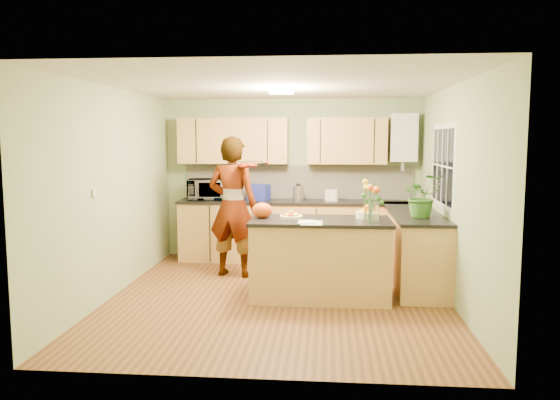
{
  "coord_description": "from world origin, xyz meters",
  "views": [
    {
      "loc": [
        0.57,
        -6.35,
        1.9
      ],
      "look_at": [
        -0.03,
        0.5,
        1.11
      ],
      "focal_mm": 35.0,
      "sensor_mm": 36.0,
      "label": 1
    }
  ],
  "objects": [
    {
      "name": "ceiling_lamp",
      "position": [
        0.0,
        0.3,
        2.46
      ],
      "size": [
        0.3,
        0.3,
        0.07
      ],
      "color": "#FFEABF",
      "rests_on": "ceiling"
    },
    {
      "name": "upper_cabinets",
      "position": [
        -0.18,
        2.08,
        1.85
      ],
      "size": [
        3.2,
        0.34,
        0.7
      ],
      "color": "tan",
      "rests_on": "wall_back"
    },
    {
      "name": "wall_front",
      "position": [
        0.0,
        -2.25,
        1.25
      ],
      "size": [
        4.0,
        0.02,
        2.5
      ],
      "primitive_type": "cube",
      "color": "#95A676",
      "rests_on": "floor"
    },
    {
      "name": "splashback",
      "position": [
        0.1,
        2.23,
        1.2
      ],
      "size": [
        3.6,
        0.02,
        0.52
      ],
      "primitive_type": "cube",
      "color": "beige",
      "rests_on": "back_counter"
    },
    {
      "name": "microwave",
      "position": [
        -1.31,
        1.97,
        1.1
      ],
      "size": [
        0.62,
        0.45,
        0.32
      ],
      "primitive_type": "imported",
      "rotation": [
        0.0,
        0.0,
        0.11
      ],
      "color": "silver",
      "rests_on": "back_counter"
    },
    {
      "name": "wall_left",
      "position": [
        -2.0,
        0.0,
        1.25
      ],
      "size": [
        0.02,
        4.5,
        2.5
      ],
      "primitive_type": "cube",
      "color": "#95A676",
      "rests_on": "floor"
    },
    {
      "name": "right_counter",
      "position": [
        1.7,
        0.85,
        0.47
      ],
      "size": [
        0.62,
        2.24,
        0.94
      ],
      "color": "tan",
      "rests_on": "floor"
    },
    {
      "name": "wall_back",
      "position": [
        0.0,
        2.25,
        1.25
      ],
      "size": [
        4.0,
        0.02,
        2.5
      ],
      "primitive_type": "cube",
      "color": "#95A676",
      "rests_on": "floor"
    },
    {
      "name": "potted_plant",
      "position": [
        1.7,
        0.3,
        1.2
      ],
      "size": [
        0.59,
        0.55,
        0.53
      ],
      "primitive_type": "imported",
      "rotation": [
        0.0,
        0.0,
        0.35
      ],
      "color": "#346822",
      "rests_on": "right_counter"
    },
    {
      "name": "peninsula_island",
      "position": [
        0.49,
        0.02,
        0.47
      ],
      "size": [
        1.65,
        0.84,
        0.94
      ],
      "color": "tan",
      "rests_on": "floor"
    },
    {
      "name": "boiler",
      "position": [
        1.7,
        2.09,
        1.9
      ],
      "size": [
        0.4,
        0.3,
        0.86
      ],
      "color": "silver",
      "rests_on": "wall_back"
    },
    {
      "name": "wall_right",
      "position": [
        2.0,
        0.0,
        1.25
      ],
      "size": [
        0.02,
        4.5,
        2.5
      ],
      "primitive_type": "cube",
      "color": "#95A676",
      "rests_on": "floor"
    },
    {
      "name": "light_switch",
      "position": [
        -1.99,
        -0.6,
        1.3
      ],
      "size": [
        0.02,
        0.09,
        0.09
      ],
      "primitive_type": "cube",
      "color": "silver",
      "rests_on": "wall_left"
    },
    {
      "name": "kettle",
      "position": [
        0.12,
        1.95,
        1.07
      ],
      "size": [
        0.16,
        0.16,
        0.31
      ],
      "rotation": [
        0.0,
        0.0,
        0.34
      ],
      "color": "#B8B8BD",
      "rests_on": "back_counter"
    },
    {
      "name": "ceiling",
      "position": [
        0.0,
        0.0,
        2.5
      ],
      "size": [
        4.0,
        4.5,
        0.02
      ],
      "primitive_type": "cube",
      "color": "silver",
      "rests_on": "wall_back"
    },
    {
      "name": "fruit_dish",
      "position": [
        0.14,
        0.02,
        0.98
      ],
      "size": [
        0.27,
        0.27,
        0.09
      ],
      "color": "beige",
      "rests_on": "peninsula_island"
    },
    {
      "name": "jar_white",
      "position": [
        0.67,
        1.94,
        1.03
      ],
      "size": [
        0.15,
        0.15,
        0.18
      ],
      "primitive_type": "cylinder",
      "rotation": [
        0.0,
        0.0,
        -0.43
      ],
      "color": "silver",
      "rests_on": "back_counter"
    },
    {
      "name": "violinist",
      "position": [
        -0.72,
        0.96,
        0.96
      ],
      "size": [
        0.78,
        0.6,
        1.92
      ],
      "primitive_type": "imported",
      "rotation": [
        0.0,
        0.0,
        2.93
      ],
      "color": "tan",
      "rests_on": "floor"
    },
    {
      "name": "blue_box",
      "position": [
        -0.49,
        1.98,
        1.06
      ],
      "size": [
        0.35,
        0.3,
        0.24
      ],
      "primitive_type": "cube",
      "rotation": [
        0.0,
        0.0,
        -0.29
      ],
      "color": "navy",
      "rests_on": "back_counter"
    },
    {
      "name": "floor",
      "position": [
        0.0,
        0.0,
        0.0
      ],
      "size": [
        4.5,
        4.5,
        0.0
      ],
      "primitive_type": "plane",
      "color": "#573518",
      "rests_on": "ground"
    },
    {
      "name": "orange_bowl",
      "position": [
        1.04,
        0.17,
        1.01
      ],
      "size": [
        0.26,
        0.26,
        0.15
      ],
      "color": "beige",
      "rests_on": "peninsula_island"
    },
    {
      "name": "back_counter",
      "position": [
        0.1,
        1.95,
        0.47
      ],
      "size": [
        3.64,
        0.62,
        0.94
      ],
      "color": "tan",
      "rests_on": "floor"
    },
    {
      "name": "violin",
      "position": [
        -0.52,
        0.74,
        1.54
      ],
      "size": [
        0.57,
        0.5,
        0.14
      ],
      "primitive_type": null,
      "rotation": [
        0.17,
        0.0,
        -0.61
      ],
      "color": "#4F0904",
      "rests_on": "violinist"
    },
    {
      "name": "window_right",
      "position": [
        1.99,
        0.6,
        1.55
      ],
      "size": [
        0.01,
        1.3,
        1.05
      ],
      "color": "silver",
      "rests_on": "wall_right"
    },
    {
      "name": "papers",
      "position": [
        0.39,
        -0.28,
        0.95
      ],
      "size": [
        0.24,
        0.33,
        0.01
      ],
      "primitive_type": "cube",
      "color": "silver",
      "rests_on": "peninsula_island"
    },
    {
      "name": "orange_bag",
      "position": [
        -0.21,
        0.07,
        1.04
      ],
      "size": [
        0.3,
        0.27,
        0.19
      ],
      "primitive_type": "ellipsoid",
      "rotation": [
        0.0,
        0.0,
        -0.32
      ],
      "color": "#E54D12",
      "rests_on": "peninsula_island"
    },
    {
      "name": "flower_vase",
      "position": [
        1.09,
        -0.16,
        1.3
      ],
      "size": [
        0.29,
        0.29,
        0.53
      ],
      "rotation": [
        0.0,
        0.0,
        -0.27
      ],
      "color": "silver",
      "rests_on": "peninsula_island"
    },
    {
      "name": "jar_cream",
      "position": [
        0.58,
        1.96,
        1.03
      ],
      "size": [
        0.13,
        0.13,
        0.17
      ],
      "primitive_type": "cylinder",
      "rotation": [
        0.0,
        0.0,
        0.21
      ],
      "color": "beige",
      "rests_on": "back_counter"
    }
  ]
}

